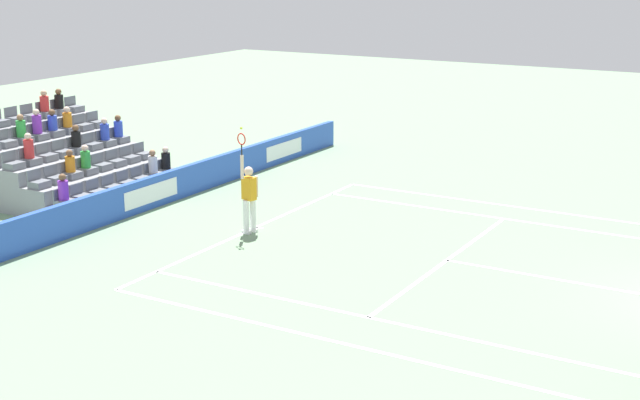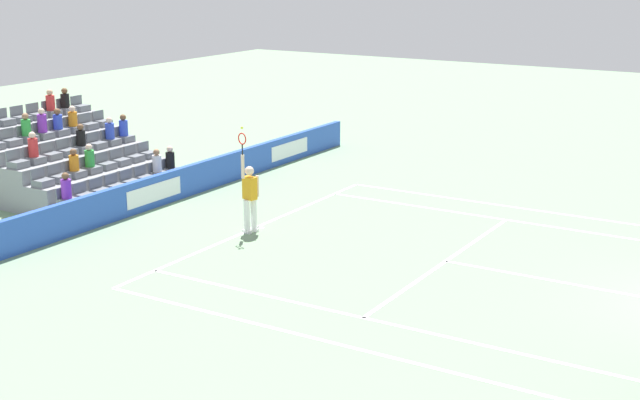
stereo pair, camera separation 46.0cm
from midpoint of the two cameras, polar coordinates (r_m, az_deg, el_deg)
name	(u,v)px [view 2 (the right image)]	position (r m, az deg, el deg)	size (l,w,h in m)	color
line_baseline	(257,227)	(24.38, -3.42, -1.69)	(10.97, 0.10, 0.01)	white
line_service	(446,261)	(21.86, 8.54, -3.83)	(8.23, 0.10, 0.01)	white
line_centre_service	(580,285)	(20.93, 16.65, -5.18)	(0.10, 6.40, 0.01)	white
line_singles_sideline_left	(383,322)	(18.17, 4.74, -7.70)	(0.10, 11.89, 0.01)	white
line_singles_sideline_right	(522,222)	(25.41, 13.11, -1.37)	(0.10, 11.89, 0.01)	white
line_doubles_sideline_left	(349,347)	(17.06, 2.65, -9.24)	(0.10, 11.89, 0.01)	white
line_doubles_sideline_right	(538,211)	(26.67, 14.05, -0.66)	(0.10, 11.89, 0.01)	white
line_centre_mark	(261,227)	(24.32, -3.23, -1.73)	(0.10, 0.20, 0.01)	white
sponsor_barrier	(152,192)	(26.48, -10.08, 0.48)	(21.41, 0.22, 0.93)	blue
tennis_player	(250,196)	(23.66, -3.90, 0.27)	(0.51, 0.41, 2.85)	white
stadium_stand	(63,166)	(28.83, -15.44, 2.10)	(4.96, 4.75, 2.97)	gray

